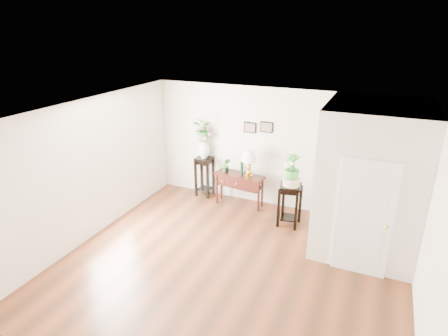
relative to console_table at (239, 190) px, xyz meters
The scene contains 21 objects.
floor 2.53m from the console_table, 72.41° to the right, with size 6.00×5.50×0.02m, color brown.
ceiling 3.47m from the console_table, 72.41° to the right, with size 6.00×5.50×0.02m, color white.
wall_back 1.31m from the console_table, 25.61° to the left, with size 6.00×0.02×2.80m, color silver.
wall_front 5.29m from the console_table, 81.62° to the right, with size 6.00×0.02×2.80m, color silver.
wall_left 3.43m from the console_table, 133.22° to the right, with size 0.02×5.50×2.80m, color silver.
wall_right 4.56m from the console_table, 32.44° to the right, with size 0.02×5.50×2.80m, color silver.
partition 3.09m from the console_table, 12.10° to the right, with size 1.80×1.95×2.80m, color silver.
door 3.35m from the console_table, 29.44° to the right, with size 0.90×0.05×2.10m, color white.
art_print_left 1.50m from the console_table, 72.71° to the left, with size 0.30×0.02×0.25m, color black.
art_print_right 1.63m from the console_table, 34.07° to the left, with size 0.30×0.02×0.25m, color black.
wall_ornament 2.58m from the console_table, 14.27° to the right, with size 0.51×0.51×0.07m, color #B58A39.
console_table is the anchor object (origin of this frame).
table_lamp 0.78m from the console_table, ahead, with size 0.37×0.37×0.64m, color gold.
green_vase 0.56m from the console_table, ahead, with size 0.07×0.07×0.33m, color black.
potted_plant 0.66m from the console_table, behind, with size 0.19×0.15×0.34m, color #368430.
plant_stand_a 1.03m from the console_table, 169.77° to the left, with size 0.39×0.39×1.00m, color black.
porcelain_vase 1.33m from the console_table, 169.77° to the left, with size 0.28×0.28×0.49m, color silver, non-canonical shape.
lily_arrangement 1.66m from the console_table, 169.77° to the left, with size 0.52×0.45×0.58m, color #368430.
plant_stand_b 1.41m from the console_table, 18.77° to the right, with size 0.44×0.44×0.93m, color black.
ceramic_bowl 1.54m from the console_table, 18.77° to the right, with size 0.36×0.36×0.16m, color beige.
narcissus 1.69m from the console_table, 18.77° to the right, with size 0.31×0.31×0.56m, color #368430.
Camera 1 is at (2.15, -5.21, 4.11)m, focal length 30.00 mm.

